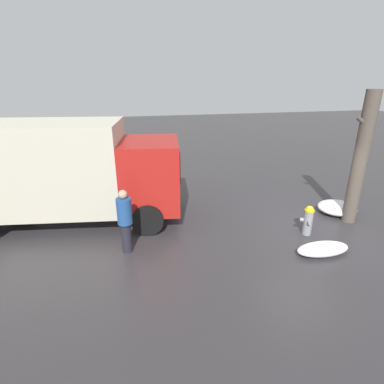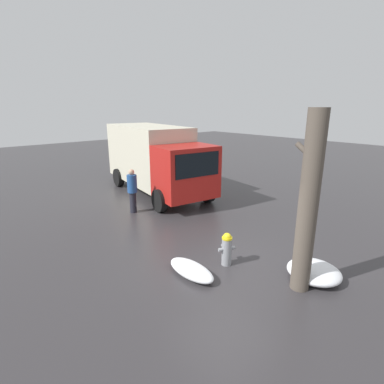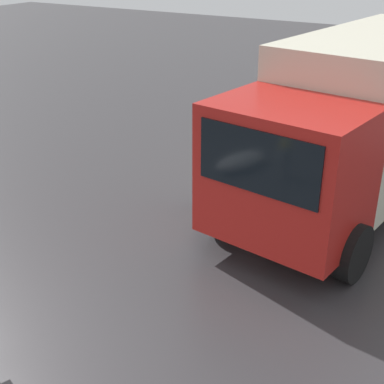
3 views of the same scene
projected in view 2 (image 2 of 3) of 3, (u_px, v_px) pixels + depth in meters
ground_plane at (226, 264)px, 7.80m from camera, size 60.00×60.00×0.00m
fire_hydrant at (227, 248)px, 7.68m from camera, size 0.37×0.45×0.88m
tree_trunk at (308, 205)px, 6.26m from camera, size 0.63×0.41×3.95m
delivery_truck at (155, 157)px, 13.92m from camera, size 7.09×3.33×3.07m
pedestrian at (132, 189)px, 11.36m from camera, size 0.37×0.37×1.70m
snow_pile_by_hydrant at (191, 270)px, 7.26m from camera, size 1.42×0.62×0.29m
snow_pile_curbside at (314, 271)px, 7.11m from camera, size 1.26×1.17×0.37m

